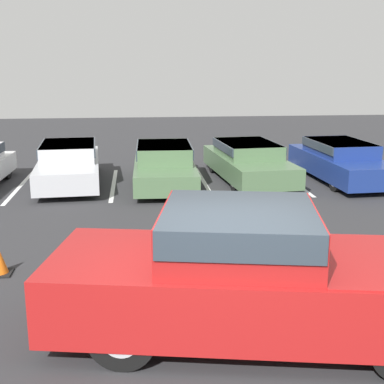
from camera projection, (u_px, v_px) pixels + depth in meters
name	position (u px, v px, depth m)	size (l,w,h in m)	color
ground_plane	(226.00, 368.00, 6.48)	(60.00, 60.00, 0.00)	#2D2D30
stall_stripe_b	(20.00, 187.00, 15.83)	(0.12, 4.35, 0.01)	white
stall_stripe_c	(114.00, 184.00, 16.11)	(0.12, 4.35, 0.01)	white
stall_stripe_d	(204.00, 182.00, 16.40)	(0.12, 4.35, 0.01)	white
stall_stripe_e	(292.00, 180.00, 16.68)	(0.12, 4.35, 0.01)	white
stall_stripe_f	(376.00, 178.00, 16.97)	(0.12, 4.35, 0.01)	white
pickup_truck	(260.00, 275.00, 7.03)	(5.82, 3.10, 1.77)	#A51919
parked_sedan_b	(69.00, 162.00, 16.06)	(2.06, 4.85, 1.23)	#B7BABF
parked_sedan_c	(164.00, 163.00, 15.95)	(1.86, 4.65, 1.22)	#4C6B47
parked_sedan_d	(248.00, 160.00, 16.58)	(2.22, 4.88, 1.19)	#4C6B47
parked_sedan_e	(340.00, 159.00, 16.57)	(1.98, 4.82, 1.22)	navy
wheel_stop_curb	(279.00, 163.00, 19.09)	(1.75, 0.20, 0.14)	#B7B2A8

